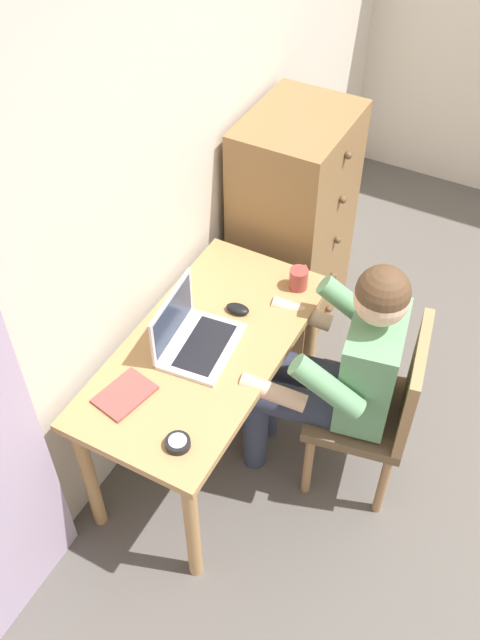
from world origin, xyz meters
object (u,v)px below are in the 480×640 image
Objects in this scene: desk_clock at (178,443)px; coffee_mug at (299,278)px; computer_mouse at (238,309)px; notebook_pad at (125,394)px; dresser at (293,225)px; chair at (378,405)px; person_seated at (339,365)px; desk at (207,363)px; laptop at (192,336)px.

coffee_mug reaches higher than desk_clock.
computer_mouse reaches higher than desk_clock.
computer_mouse reaches higher than notebook_pad.
desk_clock is (-0.68, -0.13, -0.00)m from computer_mouse.
computer_mouse is (-0.77, -0.10, 0.14)m from dresser.
chair is 0.69m from computer_mouse.
chair is 8.78× the size of computer_mouse.
person_seated reaches higher than notebook_pad.
notebook_pad is at bearing 131.06° from person_seated.
notebook_pad is at bearing 125.51° from chair.
person_seated reaches higher than desk_clock.
notebook_pad reaches higher than desk.
notebook_pad is (-0.36, 0.14, 0.12)m from desk.
chair is 9.76× the size of desk_clock.
person_seated is at bearing -27.88° from desk_clock.
dresser is at bearing 9.51° from notebook_pad.
person_seated reaches higher than laptop.
laptop reaches higher than chair.
coffee_mug is (0.50, -0.23, -0.00)m from laptop.
person_seated reaches higher than computer_mouse.
laptop is (-1.02, -0.03, 0.17)m from dresser.
dresser is 11.90× the size of computer_mouse.
person_seated is at bearing -99.60° from computer_mouse.
chair is (0.22, -0.67, -0.12)m from desk.
desk is 0.26m from computer_mouse.
notebook_pad is (-0.34, 0.09, -0.05)m from laptop.
computer_mouse is at bearing 10.75° from desk_clock.
coffee_mug is at bearing -20.53° from desk.
computer_mouse is (0.22, -0.02, 0.13)m from desk.
computer_mouse is at bearing -15.35° from laptop.
computer_mouse is at bearing -5.71° from desk.
person_seated is at bearing -68.84° from desk.
person_seated is 0.73m from desk_clock.
desk is 0.49m from desk_clock.
desk is at bearing 168.84° from computer_mouse.
desk_clock is at bearing -96.39° from notebook_pad.
notebook_pad is at bearing 158.95° from desk.
dresser is 1.35× the size of chair.
chair is 7.32× the size of coffee_mug.
chair reaches higher than desk_clock.
desk is 0.17m from laptop.
coffee_mug is at bearing -37.06° from computer_mouse.
chair is (-0.78, -0.75, -0.10)m from dresser.
desk is at bearing 159.47° from coffee_mug.
laptop is at bearing 155.88° from coffee_mug.
chair is at bearing -135.99° from dresser.
chair is 0.81m from laptop.
person_seated reaches higher than desk.
desk is at bearing -63.33° from laptop.
laptop reaches higher than desk.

